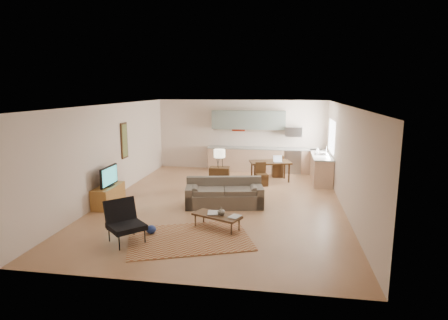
% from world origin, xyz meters
% --- Properties ---
extents(room, '(9.00, 9.00, 9.00)m').
position_xyz_m(room, '(0.00, 0.00, 1.35)').
color(room, '#A7754F').
rests_on(room, ground).
extents(kitchen_counter_back, '(4.26, 0.64, 0.92)m').
position_xyz_m(kitchen_counter_back, '(0.90, 4.18, 0.46)').
color(kitchen_counter_back, tan).
rests_on(kitchen_counter_back, ground).
extents(kitchen_counter_right, '(0.64, 2.26, 0.92)m').
position_xyz_m(kitchen_counter_right, '(2.93, 3.00, 0.46)').
color(kitchen_counter_right, tan).
rests_on(kitchen_counter_right, ground).
extents(kitchen_range, '(0.62, 0.62, 0.90)m').
position_xyz_m(kitchen_range, '(2.00, 4.18, 0.45)').
color(kitchen_range, '#A5A8AD').
rests_on(kitchen_range, ground).
extents(kitchen_microwave, '(0.62, 0.40, 0.35)m').
position_xyz_m(kitchen_microwave, '(2.00, 4.20, 1.55)').
color(kitchen_microwave, '#A5A8AD').
rests_on(kitchen_microwave, room).
extents(upper_cabinets, '(2.80, 0.34, 0.70)m').
position_xyz_m(upper_cabinets, '(0.30, 4.33, 1.95)').
color(upper_cabinets, slate).
rests_on(upper_cabinets, room).
extents(window_right, '(0.02, 1.40, 1.05)m').
position_xyz_m(window_right, '(3.23, 3.00, 1.55)').
color(window_right, white).
rests_on(window_right, room).
extents(wall_art_left, '(0.06, 0.42, 1.10)m').
position_xyz_m(wall_art_left, '(-3.21, 0.90, 1.55)').
color(wall_art_left, olive).
rests_on(wall_art_left, room).
extents(triptych, '(1.70, 0.04, 0.50)m').
position_xyz_m(triptych, '(-0.10, 4.47, 1.75)').
color(triptych, beige).
rests_on(triptych, room).
extents(rug, '(2.97, 2.52, 0.02)m').
position_xyz_m(rug, '(-0.27, -2.65, 0.01)').
color(rug, brown).
rests_on(rug, floor).
extents(sofa, '(2.28, 1.32, 0.75)m').
position_xyz_m(sofa, '(0.11, -0.33, 0.37)').
color(sofa, brown).
rests_on(sofa, floor).
extents(coffee_table, '(1.21, 0.86, 0.34)m').
position_xyz_m(coffee_table, '(0.21, -2.00, 0.17)').
color(coffee_table, '#482F1B').
rests_on(coffee_table, floor).
extents(book_a, '(0.34, 0.40, 0.03)m').
position_xyz_m(book_a, '(-0.01, -1.95, 0.35)').
color(book_a, maroon).
rests_on(book_a, coffee_table).
extents(book_b, '(0.43, 0.46, 0.02)m').
position_xyz_m(book_b, '(0.53, -2.04, 0.34)').
color(book_b, navy).
rests_on(book_b, coffee_table).
extents(vase, '(0.20, 0.20, 0.18)m').
position_xyz_m(vase, '(0.31, -1.99, 0.42)').
color(vase, black).
rests_on(vase, coffee_table).
extents(armchair, '(1.08, 1.08, 0.87)m').
position_xyz_m(armchair, '(-1.49, -3.04, 0.44)').
color(armchair, black).
rests_on(armchair, floor).
extents(tv_credenza, '(0.45, 1.18, 0.55)m').
position_xyz_m(tv_credenza, '(-3.00, -0.76, 0.27)').
color(tv_credenza, '#99652B').
rests_on(tv_credenza, floor).
extents(tv, '(0.09, 0.91, 0.55)m').
position_xyz_m(tv, '(-2.96, -0.76, 0.82)').
color(tv, black).
rests_on(tv, tv_credenza).
extents(console_table, '(0.64, 0.44, 0.72)m').
position_xyz_m(console_table, '(-0.31, 1.32, 0.36)').
color(console_table, '#382211').
rests_on(console_table, floor).
extents(table_lamp, '(0.37, 0.37, 0.58)m').
position_xyz_m(table_lamp, '(-0.31, 1.32, 1.01)').
color(table_lamp, beige).
rests_on(table_lamp, console_table).
extents(dining_table, '(1.50, 1.09, 0.68)m').
position_xyz_m(dining_table, '(1.21, 2.70, 0.34)').
color(dining_table, '#382211').
rests_on(dining_table, floor).
extents(dining_chair_near, '(0.46, 0.47, 0.75)m').
position_xyz_m(dining_chair_near, '(0.97, 2.04, 0.38)').
color(dining_chair_near, '#382211').
rests_on(dining_chair_near, floor).
extents(dining_chair_far, '(0.44, 0.45, 0.80)m').
position_xyz_m(dining_chair_far, '(1.45, 3.37, 0.40)').
color(dining_chair_far, '#382211').
rests_on(dining_chair_far, floor).
extents(laptop, '(0.33, 0.28, 0.22)m').
position_xyz_m(laptop, '(1.48, 2.62, 0.79)').
color(laptop, '#A5A8AD').
rests_on(laptop, dining_table).
extents(soap_bottle, '(0.11, 0.11, 0.19)m').
position_xyz_m(soap_bottle, '(2.83, 3.39, 1.02)').
color(soap_bottle, beige).
rests_on(soap_bottle, kitchen_counter_right).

